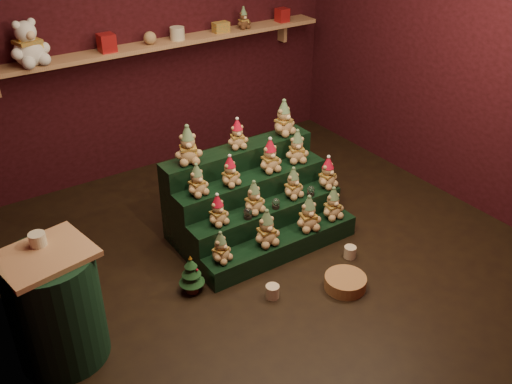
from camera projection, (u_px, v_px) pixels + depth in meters
ground at (271, 252)px, 4.74m from camera, size 4.00×4.00×0.00m
back_wall at (150, 30)px, 5.49m from camera, size 4.00×0.10×2.80m
right_wall at (463, 46)px, 5.01m from camera, size 0.10×4.00×2.80m
back_shelf at (159, 45)px, 5.42m from camera, size 3.60×0.26×0.24m
riser_tier_front at (282, 246)px, 4.66m from camera, size 1.40×0.22×0.18m
riser_tier_midfront at (267, 225)px, 4.77m from camera, size 1.40×0.22×0.36m
riser_tier_midback at (252, 204)px, 4.88m from camera, size 1.40×0.22×0.54m
riser_tier_back at (238, 184)px, 4.99m from camera, size 1.40×0.22×0.72m
teddy_0 at (221, 247)px, 4.29m from camera, size 0.23×0.22×0.25m
teddy_1 at (267, 228)px, 4.46m from camera, size 0.23×0.21×0.30m
teddy_2 at (309, 213)px, 4.65m from camera, size 0.25×0.24×0.30m
teddy_3 at (333, 203)px, 4.80m from camera, size 0.21×0.19×0.28m
teddy_4 at (218, 210)px, 4.40m from camera, size 0.20×0.19×0.25m
teddy_5 at (254, 197)px, 4.55m from camera, size 0.22×0.20×0.27m
teddy_6 at (293, 183)px, 4.75m from camera, size 0.21×0.19×0.27m
teddy_7 at (328, 172)px, 4.89m from camera, size 0.23×0.21×0.27m
teddy_8 at (197, 180)px, 4.43m from camera, size 0.21×0.20×0.26m
teddy_9 at (230, 171)px, 4.56m from camera, size 0.21×0.20×0.25m
teddy_10 at (270, 156)px, 4.76m from camera, size 0.21×0.19×0.28m
teddy_11 at (297, 146)px, 4.91m from camera, size 0.26×0.25×0.29m
teddy_12 at (188, 145)px, 4.50m from camera, size 0.28×0.27×0.31m
teddy_13 at (237, 134)px, 4.75m from camera, size 0.21×0.20×0.25m
teddy_14 at (284, 118)px, 4.97m from camera, size 0.26×0.24×0.31m
snow_globe_a at (248, 213)px, 4.50m from camera, size 0.07×0.07×0.10m
snow_globe_b at (276, 203)px, 4.64m from camera, size 0.07×0.07×0.09m
snow_globe_c at (311, 191)px, 4.81m from camera, size 0.07×0.07×0.09m
side_table at (56, 307)px, 3.57m from camera, size 0.61×0.57×0.82m
table_ornament at (37, 239)px, 3.41m from camera, size 0.10×0.10×0.08m
mini_christmas_tree at (191, 274)px, 4.23m from camera, size 0.19×0.19×0.33m
mug_left at (272, 292)px, 4.23m from camera, size 0.10×0.10×0.10m
mug_right at (350, 252)px, 4.66m from camera, size 0.10×0.10×0.10m
wicker_basket at (345, 282)px, 4.33m from camera, size 0.42×0.42×0.10m
white_bear at (26, 37)px, 4.69m from camera, size 0.40×0.38×0.48m
brown_bear at (244, 18)px, 5.78m from camera, size 0.16×0.14×0.21m
gift_tin_red_a at (107, 43)px, 5.10m from camera, size 0.14×0.14×0.16m
gift_tin_cream at (177, 33)px, 5.45m from camera, size 0.14×0.14×0.12m
gift_tin_red_b at (282, 15)px, 6.04m from camera, size 0.12×0.12×0.14m
shelf_plush_ball at (150, 38)px, 5.31m from camera, size 0.12×0.12×0.12m
scarf_gift_box at (221, 27)px, 5.69m from camera, size 0.16×0.10×0.10m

